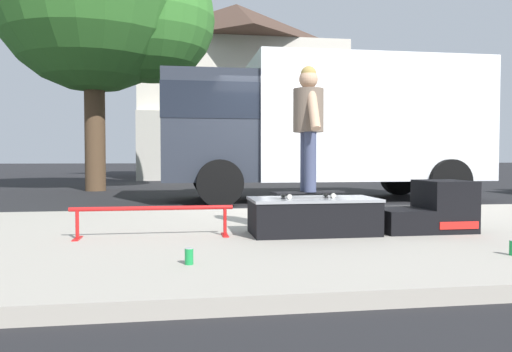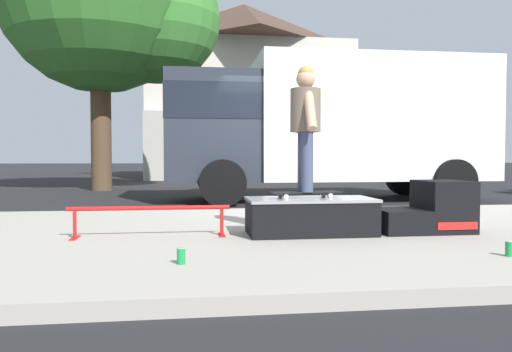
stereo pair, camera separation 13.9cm
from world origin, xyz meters
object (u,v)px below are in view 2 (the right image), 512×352
box_truck (325,122)px  skateboard (305,193)px  skate_box (310,215)px  soda_can_b (181,256)px  skater_kid (305,118)px  soda_can (509,249)px  grind_rail (150,213)px  kicker_ramp (430,211)px

box_truck → skateboard: bearing=-107.7°
skate_box → soda_can_b: skate_box is taller
skater_kid → soda_can: (1.40, -1.40, -1.17)m
skate_box → skater_kid: (-0.05, 0.01, 1.03)m
skateboard → soda_can: size_ratio=6.36×
soda_can → grind_rail: bearing=154.9°
skater_kid → box_truck: 5.71m
skate_box → skater_kid: size_ratio=1.01×
skater_kid → box_truck: size_ratio=0.19×
kicker_ramp → grind_rail: bearing=179.4°
skate_box → grind_rail: bearing=178.9°
skate_box → box_truck: size_ratio=0.19×
skateboard → box_truck: bearing=72.3°
skate_box → skater_kid: skater_kid is taller
kicker_ramp → skateboard: 1.42m
grind_rail → skater_kid: skater_kid is taller
skater_kid → soda_can: 2.30m
skate_box → box_truck: 5.86m
soda_can → skateboard: bearing=134.9°
soda_can_b → skater_kid: bearing=46.1°
skate_box → box_truck: box_truck is taller
grind_rail → skateboard: skateboard is taller
soda_can → kicker_ramp: bearing=89.8°
grind_rail → soda_can_b: grind_rail is taller
kicker_ramp → soda_can_b: kicker_ramp is taller
skateboard → kicker_ramp: bearing=-0.6°
kicker_ramp → soda_can: bearing=-90.2°
soda_can_b → box_truck: (3.02, 6.77, 1.52)m
skate_box → skateboard: size_ratio=1.68×
kicker_ramp → box_truck: bearing=86.5°
kicker_ramp → soda_can: size_ratio=8.00×
skateboard → soda_can_b: size_ratio=6.36×
skateboard → box_truck: box_truck is taller
skateboard → grind_rail: bearing=179.4°
grind_rail → soda_can_b: size_ratio=13.03×
soda_can → box_truck: 7.01m
grind_rail → box_truck: 6.51m
soda_can → soda_can_b: bearing=178.7°
box_truck → grind_rail: bearing=-121.8°
soda_can → soda_can_b: same height
skater_kid → box_truck: (1.73, 5.43, 0.34)m
skateboard → skate_box: bearing=-16.1°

